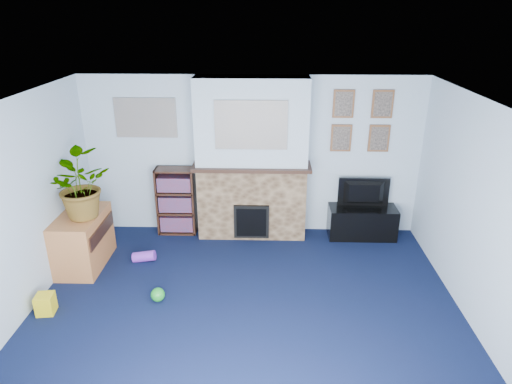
{
  "coord_description": "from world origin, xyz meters",
  "views": [
    {
      "loc": [
        0.24,
        -4.26,
        3.28
      ],
      "look_at": [
        0.1,
        0.81,
        1.21
      ],
      "focal_mm": 32.0,
      "sensor_mm": 36.0,
      "label": 1
    }
  ],
  "objects_px": {
    "tv_stand": "(362,223)",
    "bookshelf": "(176,202)",
    "sideboard": "(83,241)",
    "television": "(364,194)"
  },
  "relations": [
    {
      "from": "tv_stand",
      "to": "bookshelf",
      "type": "bearing_deg",
      "value": 178.46
    },
    {
      "from": "sideboard",
      "to": "tv_stand",
      "type": "bearing_deg",
      "value": 13.41
    },
    {
      "from": "television",
      "to": "sideboard",
      "type": "bearing_deg",
      "value": 14.53
    },
    {
      "from": "sideboard",
      "to": "television",
      "type": "bearing_deg",
      "value": 13.68
    },
    {
      "from": "tv_stand",
      "to": "bookshelf",
      "type": "height_order",
      "value": "bookshelf"
    },
    {
      "from": "tv_stand",
      "to": "sideboard",
      "type": "relative_size",
      "value": 1.06
    },
    {
      "from": "tv_stand",
      "to": "television",
      "type": "xyz_separation_m",
      "value": [
        0.0,
        0.02,
        0.47
      ]
    },
    {
      "from": "bookshelf",
      "to": "sideboard",
      "type": "bearing_deg",
      "value": -136.92
    },
    {
      "from": "tv_stand",
      "to": "television",
      "type": "height_order",
      "value": "television"
    },
    {
      "from": "bookshelf",
      "to": "sideboard",
      "type": "xyz_separation_m",
      "value": [
        -1.08,
        -1.01,
        -0.15
      ]
    }
  ]
}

